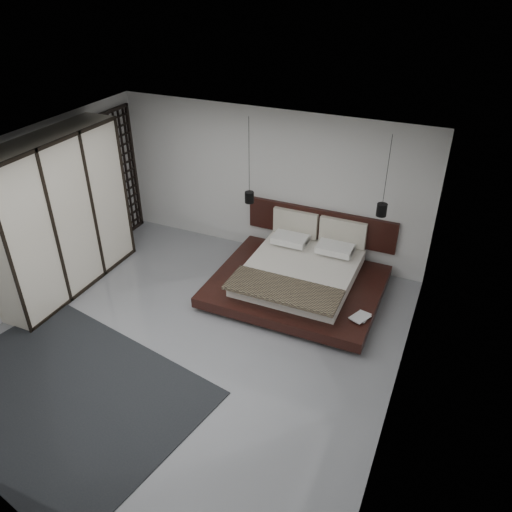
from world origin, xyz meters
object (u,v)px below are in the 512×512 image
at_px(bed, 300,275).
at_px(wardrobe, 60,216).
at_px(lattice_screen, 122,175).
at_px(rug, 63,394).
at_px(pendant_right, 382,209).
at_px(pendant_left, 249,197).

xyz_separation_m(bed, wardrobe, (-3.74, -1.45, 1.06)).
xyz_separation_m(lattice_screen, rug, (1.92, -4.15, -1.29)).
xyz_separation_m(pendant_right, wardrobe, (-4.90, -1.90, -0.24)).
height_order(lattice_screen, wardrobe, wardrobe).
bearing_deg(pendant_right, rug, -128.53).
height_order(bed, pendant_left, pendant_left).
bearing_deg(wardrobe, pendant_left, 36.35).
xyz_separation_m(lattice_screen, pendant_left, (2.83, -0.10, 0.08)).
bearing_deg(bed, lattice_screen, 172.24).
height_order(pendant_right, wardrobe, pendant_right).
bearing_deg(pendant_left, rug, -102.72).
bearing_deg(pendant_right, pendant_left, 180.00).
bearing_deg(pendant_left, pendant_right, 0.00).
xyz_separation_m(lattice_screen, wardrobe, (0.25, -2.00, 0.05)).
relative_size(pendant_right, wardrobe, 0.48).
bearing_deg(wardrobe, pendant_right, 21.22).
relative_size(lattice_screen, wardrobe, 0.95).
relative_size(pendant_left, pendant_right, 1.16).
xyz_separation_m(lattice_screen, bed, (3.99, -0.54, -1.01)).
height_order(lattice_screen, pendant_right, pendant_right).
distance_m(lattice_screen, wardrobe, 2.01).
bearing_deg(rug, bed, 60.13).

